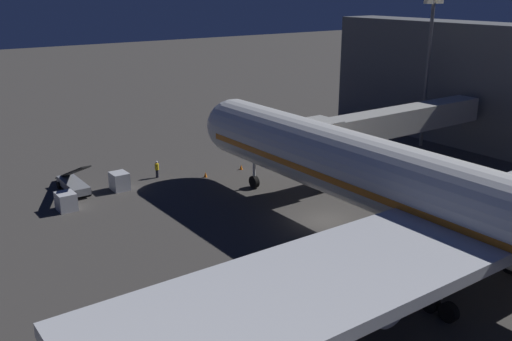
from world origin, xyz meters
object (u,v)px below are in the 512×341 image
at_px(belt_loader, 73,184).
at_px(traffic_cone_nose_starboard, 205,175).
at_px(ground_crew_marshaller_fwd, 157,168).
at_px(apron_floodlight_mast, 428,63).
at_px(baggage_container_far_row, 120,181).
at_px(traffic_cone_nose_port, 241,167).
at_px(baggage_container_near_belt, 66,201).
at_px(jet_bridge, 385,124).
at_px(airliner_at_gate, 476,211).

height_order(belt_loader, traffic_cone_nose_starboard, belt_loader).
bearing_deg(ground_crew_marshaller_fwd, belt_loader, -4.80).
relative_size(belt_loader, ground_crew_marshaller_fwd, 4.87).
bearing_deg(belt_loader, apron_floodlight_mast, 168.33).
relative_size(apron_floodlight_mast, baggage_container_far_row, 9.79).
height_order(baggage_container_far_row, traffic_cone_nose_port, baggage_container_far_row).
bearing_deg(baggage_container_far_row, traffic_cone_nose_port, 173.17).
bearing_deg(baggage_container_near_belt, baggage_container_far_row, -159.21).
relative_size(baggage_container_near_belt, traffic_cone_nose_port, 3.22).
distance_m(jet_bridge, baggage_container_far_row, 26.74).
height_order(baggage_container_far_row, ground_crew_marshaller_fwd, ground_crew_marshaller_fwd).
bearing_deg(apron_floodlight_mast, ground_crew_marshaller_fwd, -13.42).
relative_size(apron_floodlight_mast, ground_crew_marshaller_fwd, 9.77).
relative_size(airliner_at_gate, baggage_container_far_row, 33.95).
height_order(jet_bridge, baggage_container_near_belt, jet_bridge).
xyz_separation_m(jet_bridge, baggage_container_far_row, (23.68, -11.55, -4.59)).
xyz_separation_m(apron_floodlight_mast, belt_loader, (40.10, -8.28, -9.23)).
height_order(belt_loader, baggage_container_near_belt, belt_loader).
relative_size(jet_bridge, baggage_container_near_belt, 13.69).
distance_m(baggage_container_near_belt, traffic_cone_nose_port, 18.84).
bearing_deg(apron_floodlight_mast, traffic_cone_nose_port, -11.75).
height_order(airliner_at_gate, traffic_cone_nose_starboard, airliner_at_gate).
bearing_deg(baggage_container_far_row, baggage_container_near_belt, 20.79).
height_order(traffic_cone_nose_port, traffic_cone_nose_starboard, same).
distance_m(apron_floodlight_mast, baggage_container_far_row, 37.98).
xyz_separation_m(jet_bridge, traffic_cone_nose_port, (10.70, -9.99, -5.16)).
bearing_deg(traffic_cone_nose_port, baggage_container_far_row, -6.83).
bearing_deg(baggage_container_near_belt, ground_crew_marshaller_fwd, -161.81).
xyz_separation_m(apron_floodlight_mast, traffic_cone_nose_port, (23.30, -4.84, -9.81)).
bearing_deg(apron_floodlight_mast, jet_bridge, 22.24).
bearing_deg(traffic_cone_nose_starboard, baggage_container_far_row, -10.27).
xyz_separation_m(airliner_at_gate, traffic_cone_nose_starboard, (2.20, -29.13, -5.06)).
bearing_deg(traffic_cone_nose_port, ground_crew_marshaller_fwd, -17.90).
bearing_deg(belt_loader, traffic_cone_nose_port, 168.44).
xyz_separation_m(apron_floodlight_mast, traffic_cone_nose_starboard, (27.70, -4.84, -9.81)).
bearing_deg(baggage_container_near_belt, apron_floodlight_mast, 174.33).
height_order(airliner_at_gate, baggage_container_near_belt, airliner_at_gate).
distance_m(airliner_at_gate, ground_crew_marshaller_fwd, 32.77).
relative_size(traffic_cone_nose_port, traffic_cone_nose_starboard, 1.00).
xyz_separation_m(baggage_container_far_row, traffic_cone_nose_starboard, (-8.58, 1.55, -0.57)).
height_order(apron_floodlight_mast, traffic_cone_nose_port, apron_floodlight_mast).
height_order(airliner_at_gate, traffic_cone_nose_port, airliner_at_gate).
bearing_deg(traffic_cone_nose_starboard, traffic_cone_nose_port, 180.00).
height_order(belt_loader, traffic_cone_nose_port, belt_loader).
relative_size(airliner_at_gate, jet_bridge, 2.47).
xyz_separation_m(belt_loader, baggage_container_near_belt, (2.01, 4.10, -0.07)).
distance_m(traffic_cone_nose_port, traffic_cone_nose_starboard, 4.40).
height_order(apron_floodlight_mast, belt_loader, apron_floodlight_mast).
xyz_separation_m(baggage_container_near_belt, traffic_cone_nose_starboard, (-14.42, -0.66, -0.51)).
relative_size(belt_loader, traffic_cone_nose_starboard, 15.69).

